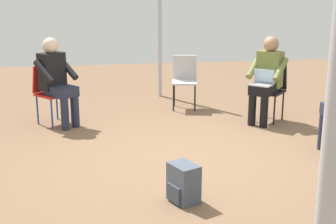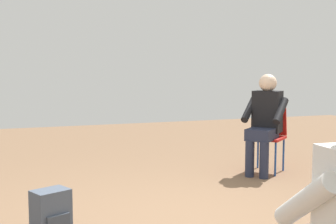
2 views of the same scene
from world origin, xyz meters
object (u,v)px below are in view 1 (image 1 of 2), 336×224
object	(u,v)px
chair_west	(185,78)
person_in_black	(56,77)
backpack_near_laptop_user	(184,185)
person_with_laptop	(267,75)
chair_northwest	(271,87)
chair_southwest	(50,89)

from	to	relation	value
chair_west	person_in_black	bearing A→B (deg)	31.75
backpack_near_laptop_user	person_with_laptop	bearing A→B (deg)	144.84
chair_northwest	person_with_laptop	size ratio (longest dim) A/B	0.69
person_with_laptop	backpack_near_laptop_user	bearing A→B (deg)	97.78
chair_northwest	backpack_near_laptop_user	size ratio (longest dim) A/B	2.36
chair_northwest	chair_southwest	xyz separation A→B (m)	(-0.34, -3.18, 0.00)
person_in_black	backpack_near_laptop_user	world-z (taller)	person_in_black
chair_northwest	chair_west	xyz separation A→B (m)	(-0.91, -1.11, 0.00)
chair_northwest	backpack_near_laptop_user	bearing A→B (deg)	97.35
backpack_near_laptop_user	person_in_black	bearing A→B (deg)	-154.79
person_in_black	backpack_near_laptop_user	size ratio (longest dim) A/B	3.44
chair_northwest	person_with_laptop	bearing A→B (deg)	90.00
person_with_laptop	person_in_black	distance (m)	2.98
chair_west	backpack_near_laptop_user	bearing A→B (deg)	90.78
chair_northwest	person_in_black	size ratio (longest dim) A/B	0.69
chair_northwest	chair_southwest	distance (m)	3.20
person_in_black	person_with_laptop	bearing A→B (deg)	133.16
person_with_laptop	chair_west	bearing A→B (deg)	-3.24
chair_northwest	person_in_black	world-z (taller)	person_in_black
chair_northwest	person_in_black	bearing A→B (deg)	39.07
chair_west	chair_northwest	bearing A→B (deg)	152.81
chair_west	person_with_laptop	distance (m)	1.44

